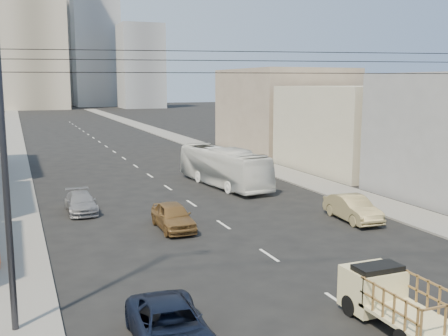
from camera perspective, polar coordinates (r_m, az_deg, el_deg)
ground at (r=19.60m, az=15.93°, el=-16.08°), size 420.00×420.00×0.00m
sidewalk_left at (r=84.28m, az=-22.17°, el=2.92°), size 3.50×180.00×0.12m
sidewalk_right at (r=87.32m, az=-6.55°, el=3.74°), size 3.50×180.00×0.12m
lane_dashes at (r=68.29m, az=-12.29°, el=2.03°), size 0.15×104.00×0.01m
flatbed_pickup at (r=19.27m, az=17.91°, el=-13.08°), size 1.95×4.41×1.90m
navy_pickup at (r=17.25m, az=-5.83°, el=-16.87°), size 2.55×5.08×1.38m
city_bus at (r=42.55m, az=-0.07°, el=0.14°), size 4.00×11.47×3.13m
sedan_brown at (r=30.15m, az=-5.57°, el=-5.24°), size 1.84×4.50×1.53m
sedan_tan at (r=32.81m, az=13.83°, el=-4.28°), size 1.97×4.76×1.53m
sedan_grey at (r=35.20m, az=-15.32°, el=-3.64°), size 1.80×4.42×1.28m
streetlamp_left at (r=17.97m, az=-22.59°, el=2.68°), size 2.36×0.25×12.00m
overhead_wires at (r=18.99m, az=14.33°, el=11.07°), size 23.01×5.02×0.72m
bldg_right_mid at (r=52.05m, az=14.35°, el=4.21°), size 11.00×14.00×8.00m
bldg_right_far at (r=65.79m, az=6.48°, el=6.29°), size 12.00×16.00×10.00m
high_rise_tower at (r=185.29m, az=-20.21°, el=15.37°), size 20.00×20.00×60.00m
midrise_ne at (r=201.34m, az=-13.79°, el=12.27°), size 16.00×16.00×40.00m
midrise_back at (r=215.00m, az=-17.63°, el=12.43°), size 18.00×18.00×44.00m
midrise_east at (r=183.63m, az=-9.03°, el=10.86°), size 14.00×14.00×28.00m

